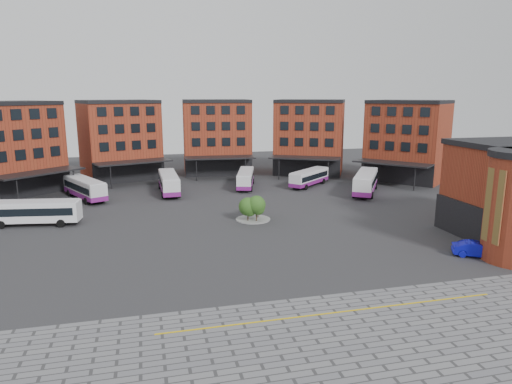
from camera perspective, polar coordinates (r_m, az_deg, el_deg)
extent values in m
plane|color=#28282B|center=(46.57, 0.69, -7.51)|extent=(160.00, 160.00, 0.00)
cube|color=slate|center=(28.87, 16.80, -21.28)|extent=(50.00, 22.00, 0.02)
cube|color=gold|center=(34.99, 9.96, -14.60)|extent=(26.00, 0.15, 0.02)
cube|color=maroon|center=(82.40, -28.22, 4.68)|extent=(16.35, 16.13, 14.00)
cube|color=black|center=(78.87, -26.20, 0.91)|extent=(10.00, 9.07, 4.00)
cube|color=black|center=(81.95, -28.73, 9.73)|extent=(16.55, 16.35, 0.60)
cube|color=black|center=(77.77, -26.62, 6.11)|extent=(8.60, 7.77, 8.00)
cube|color=black|center=(76.53, -25.46, 2.20)|extent=(12.61, 11.97, 0.25)
cylinder|color=black|center=(73.15, -27.64, -0.02)|extent=(0.20, 0.20, 4.00)
cylinder|color=black|center=(77.73, -21.77, 1.15)|extent=(0.20, 0.20, 4.00)
cube|color=maroon|center=(89.40, -16.63, 6.09)|extent=(15.55, 13.69, 14.00)
cube|color=black|center=(85.43, -15.50, 2.51)|extent=(12.45, 4.71, 4.00)
cube|color=black|center=(88.99, -16.91, 10.76)|extent=(15.65, 13.97, 0.60)
cube|color=black|center=(84.39, -15.73, 7.31)|extent=(10.87, 3.87, 8.00)
cube|color=black|center=(82.92, -15.08, 3.65)|extent=(13.72, 8.39, 0.25)
cylinder|color=black|center=(80.26, -17.69, 1.77)|extent=(0.20, 0.20, 4.00)
cylinder|color=black|center=(83.04, -11.63, 2.43)|extent=(0.20, 0.20, 4.00)
cube|color=maroon|center=(92.85, -4.97, 6.75)|extent=(13.67, 10.88, 14.00)
cube|color=black|center=(88.67, -4.63, 3.25)|extent=(13.00, 1.41, 4.00)
cube|color=black|center=(92.45, -5.05, 11.26)|extent=(13.69, 11.18, 0.60)
cube|color=black|center=(87.65, -4.70, 7.88)|extent=(11.42, 0.95, 8.00)
cube|color=black|center=(86.07, -4.51, 4.33)|extent=(13.28, 5.30, 0.25)
cylinder|color=black|center=(84.29, -7.45, 2.72)|extent=(0.20, 0.20, 4.00)
cylinder|color=black|center=(85.14, -1.32, 2.91)|extent=(0.20, 0.20, 4.00)
cube|color=maroon|center=(92.60, 6.71, 6.70)|extent=(16.12, 14.81, 14.00)
cube|color=black|center=(88.44, 6.27, 3.19)|extent=(11.81, 6.35, 4.00)
cube|color=black|center=(92.20, 6.83, 11.22)|extent=(16.26, 15.08, 0.60)
cube|color=black|center=(87.42, 6.37, 7.84)|extent=(10.26, 5.33, 8.00)
cube|color=black|center=(85.84, 6.11, 4.28)|extent=(13.58, 9.82, 0.25)
cylinder|color=black|center=(85.05, 2.88, 2.89)|extent=(0.20, 0.20, 4.00)
cylinder|color=black|center=(83.94, 9.01, 2.63)|extent=(0.20, 0.20, 4.00)
cube|color=maroon|center=(88.67, 18.36, 5.93)|extent=(16.02, 16.39, 14.00)
cube|color=black|center=(84.75, 17.12, 2.33)|extent=(8.74, 10.28, 4.00)
cube|color=black|center=(88.26, 18.68, 10.64)|extent=(16.25, 16.58, 0.60)
cube|color=black|center=(83.70, 17.38, 7.18)|extent=(7.47, 8.86, 8.00)
cube|color=black|center=(82.25, 16.66, 3.49)|extent=(11.73, 12.79, 0.25)
cylinder|color=black|center=(82.51, 13.18, 2.30)|extent=(0.20, 0.20, 4.00)
cylinder|color=black|center=(79.49, 19.22, 1.57)|extent=(0.20, 0.20, 4.00)
cube|color=black|center=(54.55, 25.30, -3.56)|extent=(0.40, 12.00, 4.00)
cube|color=red|center=(47.54, 27.56, -1.61)|extent=(0.12, 2.20, 7.00)
cylinder|color=gray|center=(58.12, -0.37, -3.43)|extent=(4.40, 4.40, 0.12)
cylinder|color=#332114|center=(57.21, -1.01, -3.03)|extent=(0.14, 0.14, 1.37)
sphere|color=#224517|center=(56.90, -1.02, -1.84)|extent=(2.32, 2.32, 2.32)
sphere|color=#224517|center=(56.91, -0.79, -2.26)|extent=(1.62, 1.62, 1.62)
cylinder|color=#332114|center=(58.70, 0.25, -2.64)|extent=(0.14, 0.14, 1.36)
sphere|color=#224517|center=(58.40, 0.25, -1.48)|extent=(1.87, 1.87, 1.87)
sphere|color=#224517|center=(58.41, 0.48, -1.89)|extent=(1.31, 1.31, 1.31)
cylinder|color=#332114|center=(57.04, 0.06, -2.98)|extent=(0.14, 0.14, 1.56)
sphere|color=#224517|center=(56.69, 0.06, -1.61)|extent=(2.29, 2.29, 2.29)
sphere|color=#224517|center=(56.71, 0.29, -2.09)|extent=(1.60, 1.60, 1.60)
cube|color=white|center=(61.52, -26.02, -2.19)|extent=(11.01, 4.07, 2.40)
cube|color=black|center=(61.48, -26.03, -2.04)|extent=(10.17, 3.99, 0.93)
cube|color=silver|center=(61.25, -26.13, -1.06)|extent=(10.57, 3.90, 0.12)
cylinder|color=black|center=(62.05, -29.28, -3.60)|extent=(1.01, 0.44, 0.98)
cylinder|color=black|center=(64.21, -28.41, -3.02)|extent=(1.01, 0.44, 0.98)
cylinder|color=black|center=(59.54, -23.22, -3.63)|extent=(1.01, 0.44, 0.98)
cylinder|color=black|center=(61.79, -22.53, -3.02)|extent=(1.01, 0.44, 0.98)
cube|color=silver|center=(73.79, -20.63, 0.53)|extent=(7.29, 11.09, 2.48)
cube|color=black|center=(73.76, -20.64, 0.67)|extent=(6.94, 10.32, 0.96)
cube|color=silver|center=(73.56, -20.70, 1.52)|extent=(7.00, 10.64, 0.12)
cube|color=black|center=(78.84, -22.03, 1.30)|extent=(1.98, 1.08, 1.11)
cube|color=#7C1B7B|center=(73.96, -20.58, -0.14)|extent=(7.34, 11.14, 0.71)
cylinder|color=black|center=(76.95, -22.36, -0.14)|extent=(0.73, 1.04, 1.01)
cylinder|color=black|center=(77.75, -20.60, 0.12)|extent=(0.73, 1.04, 1.01)
cylinder|color=black|center=(70.35, -20.50, -1.08)|extent=(0.73, 1.04, 1.01)
cylinder|color=black|center=(71.22, -18.59, -0.78)|extent=(0.73, 1.04, 1.01)
cube|color=silver|center=(74.58, -10.84, 1.24)|extent=(2.83, 11.41, 2.53)
cube|color=black|center=(74.55, -10.85, 1.38)|extent=(2.87, 10.50, 0.98)
cube|color=silver|center=(74.35, -10.88, 2.24)|extent=(2.72, 10.95, 0.12)
cube|color=black|center=(80.02, -11.16, 2.14)|extent=(2.20, 0.17, 1.14)
cube|color=#7C1B7B|center=(74.75, -10.81, 0.57)|extent=(2.87, 11.45, 0.72)
cylinder|color=black|center=(78.31, -11.95, 0.73)|extent=(0.33, 1.04, 1.03)
cylinder|color=black|center=(78.49, -10.07, 0.84)|extent=(0.33, 1.04, 1.03)
cylinder|color=black|center=(71.21, -11.60, -0.38)|extent=(0.33, 1.04, 1.03)
cylinder|color=black|center=(71.40, -9.54, -0.27)|extent=(0.33, 1.04, 1.03)
cube|color=white|center=(77.79, -1.32, 1.78)|extent=(5.06, 10.52, 2.29)
cube|color=black|center=(77.76, -1.32, 1.90)|extent=(4.90, 9.75, 0.89)
cube|color=silver|center=(77.59, -1.32, 2.64)|extent=(4.86, 10.10, 0.11)
cube|color=black|center=(82.71, -1.12, 2.55)|extent=(1.94, 0.66, 1.03)
cube|color=#7C1B7B|center=(77.94, -1.32, 1.19)|extent=(5.11, 10.57, 0.65)
cylinder|color=black|center=(81.31, -2.00, 1.37)|extent=(0.53, 0.98, 0.93)
cylinder|color=black|center=(81.18, -0.36, 1.36)|extent=(0.53, 0.98, 0.93)
cylinder|color=black|center=(74.88, -2.35, 0.43)|extent=(0.53, 0.98, 0.93)
cylinder|color=black|center=(74.74, -0.57, 0.42)|extent=(0.53, 0.98, 0.93)
cube|color=white|center=(79.52, 6.68, 1.90)|extent=(9.09, 8.35, 2.24)
cube|color=black|center=(79.49, 6.68, 2.01)|extent=(8.52, 7.87, 0.87)
cube|color=silver|center=(79.32, 6.70, 2.73)|extent=(8.72, 8.02, 0.11)
cube|color=black|center=(83.80, 8.29, 2.52)|extent=(1.37, 1.54, 1.01)
cube|color=#7C1B7B|center=(79.66, 6.66, 1.33)|extent=(9.14, 8.41, 0.64)
cylinder|color=black|center=(83.05, 7.02, 1.51)|extent=(0.87, 0.81, 0.92)
cylinder|color=black|center=(82.03, 8.43, 1.34)|extent=(0.87, 0.81, 0.92)
cylinder|color=black|center=(77.52, 4.78, 0.80)|extent=(0.87, 0.81, 0.92)
cylinder|color=black|center=(76.42, 6.26, 0.60)|extent=(0.87, 0.81, 0.92)
cube|color=white|center=(75.22, 13.55, 1.31)|extent=(8.82, 11.65, 2.69)
cube|color=black|center=(75.19, 13.56, 1.45)|extent=(8.35, 10.87, 1.04)
cube|color=silver|center=(74.98, 13.60, 2.36)|extent=(8.47, 11.19, 0.13)
cube|color=black|center=(81.01, 13.96, 2.22)|extent=(2.03, 1.36, 1.21)
cube|color=#7C1B7B|center=(75.40, 13.51, 0.59)|extent=(8.88, 11.71, 0.77)
cylinder|color=black|center=(79.39, 12.78, 0.87)|extent=(0.87, 1.10, 1.10)
cylinder|color=black|center=(79.17, 14.76, 0.74)|extent=(0.87, 1.10, 1.10)
cylinder|color=black|center=(71.86, 12.11, -0.27)|extent=(0.87, 1.10, 1.10)
cylinder|color=black|center=(71.61, 14.29, -0.42)|extent=(0.87, 1.10, 1.10)
imported|color=#0D0FB3|center=(50.03, 25.90, -6.46)|extent=(4.76, 3.65, 1.51)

